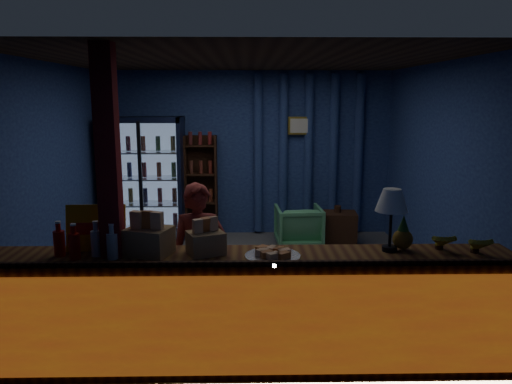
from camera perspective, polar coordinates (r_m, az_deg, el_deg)
ground at (r=6.14m, az=-1.19°, el=-10.12°), size 4.60×4.60×0.00m
room_walls at (r=5.77m, az=-1.25°, el=4.58°), size 4.60×4.60×4.60m
counter at (r=4.20m, az=-1.23°, el=-13.40°), size 4.40×0.57×0.99m
support_post at (r=4.08m, az=-16.20°, el=-2.33°), size 0.16×0.16×2.60m
beverage_cooler at (r=7.91m, az=-12.50°, el=1.40°), size 1.20×0.62×1.90m
bottle_shelf at (r=7.95m, az=-6.25°, el=0.62°), size 0.50×0.28×1.60m
curtain_folds at (r=7.99m, az=6.00°, el=4.34°), size 1.74×0.14×2.50m
framed_picture at (r=7.89m, az=5.01°, el=7.56°), size 0.36×0.04×0.28m
shopkeeper at (r=4.69m, az=-6.54°, el=-7.68°), size 0.53×0.36×1.43m
green_chair at (r=7.43m, az=4.88°, el=-3.94°), size 0.70×0.72×0.62m
side_table at (r=7.58m, az=9.25°, el=-4.15°), size 0.58×0.44×0.61m
yellow_sign at (r=4.30m, az=-17.83°, el=-3.93°), size 0.48×0.11×0.38m
soda_bottles at (r=4.16m, az=-18.90°, el=-5.57°), size 0.53×0.17×0.28m
snack_box_left at (r=4.11m, az=-12.12°, el=-5.27°), size 0.41×0.37×0.36m
snack_box_centre at (r=4.06m, az=-5.76°, el=-5.60°), size 0.35×0.32×0.29m
pastry_tray at (r=3.96m, az=1.91°, el=-7.20°), size 0.44×0.44×0.07m
banana_bunches at (r=4.40m, az=22.19°, el=-5.39°), size 0.48×0.29×0.16m
table_lamp at (r=4.17m, az=15.25°, el=-1.19°), size 0.27×0.27×0.52m
pineapple at (r=4.30m, az=16.43°, el=-4.84°), size 0.17×0.17×0.29m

